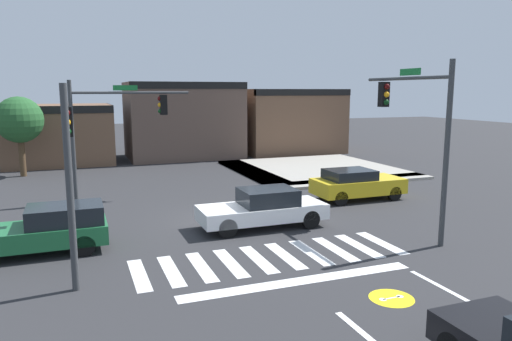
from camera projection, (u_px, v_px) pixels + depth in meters
name	position (u px, v px, depth m)	size (l,w,h in m)	color
ground_plane	(228.00, 221.00, 18.98)	(120.00, 120.00, 0.00)	#2B2B2D
crosswalk_near	(272.00, 257.00, 14.83)	(8.48, 2.54, 0.01)	silver
bike_detector_marking	(391.00, 298.00, 11.92)	(1.12, 1.12, 0.01)	yellow
curb_corner_northeast	(310.00, 170.00, 30.63)	(10.00, 10.60, 0.15)	#9E998E
storefront_row	(201.00, 123.00, 37.53)	(25.36, 6.97, 5.72)	brown
traffic_signal_southeast	(417.00, 119.00, 16.69)	(0.32, 4.58, 6.09)	#383A3D
traffic_signal_northwest	(116.00, 119.00, 22.16)	(5.45, 0.32, 5.57)	#383A3D
traffic_signal_southwest	(68.00, 147.00, 13.43)	(0.32, 4.52, 5.29)	#383A3D
car_green	(40.00, 230.00, 15.11)	(4.61, 1.78, 1.50)	#1E6638
car_yellow	(356.00, 184.00, 22.63)	(4.26, 1.93, 1.45)	gold
car_white	(264.00, 208.00, 18.03)	(4.78, 1.84, 1.47)	white
roadside_tree	(19.00, 120.00, 28.35)	(2.74, 2.74, 4.77)	#4C3823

